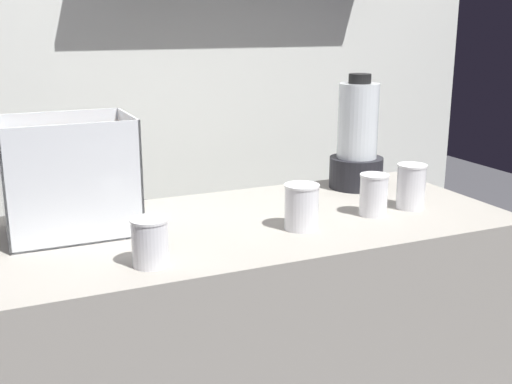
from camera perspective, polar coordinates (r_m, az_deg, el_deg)
name	(u,v)px	position (r m, az deg, el deg)	size (l,w,h in m)	color
counter	(256,366)	(1.93, 0.00, -15.39)	(1.40, 0.64, 0.90)	#9E998E
back_wall_unit	(173,67)	(2.39, -7.47, 11.11)	(2.60, 0.24, 2.50)	silver
carrot_display_bin	(71,198)	(1.69, -16.30, -0.48)	(0.32, 0.24, 0.30)	white
blender_pitcher	(357,143)	(2.08, 9.10, 4.41)	(0.17, 0.17, 0.37)	black
juice_cup_beet_far_left	(150,245)	(1.43, -9.50, -4.70)	(0.09, 0.09, 0.11)	white
juice_cup_mango_left	(301,210)	(1.66, 4.11, -1.62)	(0.09, 0.09, 0.12)	white
juice_cup_beet_middle	(373,197)	(1.80, 10.54, -0.45)	(0.08, 0.08, 0.12)	white
juice_cup_orange_right	(411,189)	(1.89, 13.79, 0.30)	(0.09, 0.09, 0.13)	white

